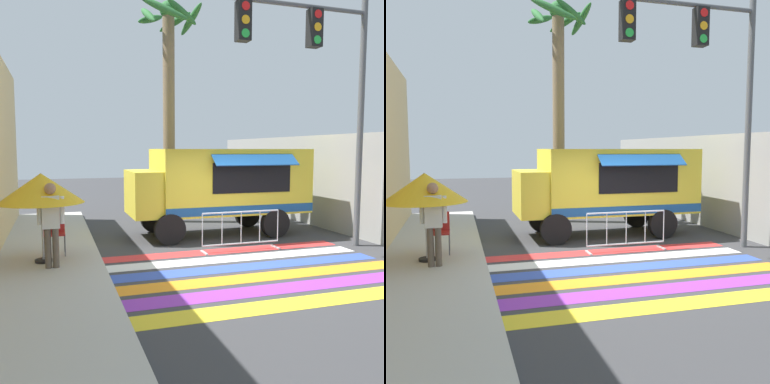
{
  "view_description": "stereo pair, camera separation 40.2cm",
  "coord_description": "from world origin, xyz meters",
  "views": [
    {
      "loc": [
        -3.98,
        -8.87,
        2.56
      ],
      "look_at": [
        -0.44,
        2.05,
        1.42
      ],
      "focal_mm": 40.0,
      "sensor_mm": 36.0,
      "label": 1
    },
    {
      "loc": [
        -3.59,
        -8.99,
        2.56
      ],
      "look_at": [
        -0.44,
        2.05,
        1.42
      ],
      "focal_mm": 40.0,
      "sensor_mm": 36.0,
      "label": 2
    }
  ],
  "objects": [
    {
      "name": "concrete_wall_right",
      "position": [
        4.42,
        3.0,
        1.51
      ],
      "size": [
        0.2,
        16.0,
        3.03
      ],
      "color": "gray",
      "rests_on": "ground_plane"
    },
    {
      "name": "vendor_person",
      "position": [
        -4.06,
        0.09,
        1.15
      ],
      "size": [
        0.53,
        0.23,
        1.73
      ],
      "rotation": [
        0.0,
        0.0,
        -0.16
      ],
      "color": "brown",
      "rests_on": "sidewalk_left"
    },
    {
      "name": "folding_chair",
      "position": [
        -4.01,
        1.29,
        0.73
      ],
      "size": [
        0.47,
        0.47,
        0.94
      ],
      "rotation": [
        0.0,
        0.0,
        0.0
      ],
      "color": "#4C4C51",
      "rests_on": "sidewalk_left"
    },
    {
      "name": "traffic_signal_pole",
      "position": [
        2.28,
        0.45,
        4.61
      ],
      "size": [
        4.41,
        0.29,
        6.46
      ],
      "color": "#515456",
      "rests_on": "ground_plane"
    },
    {
      "name": "barricade_front",
      "position": [
        0.5,
        0.91,
        0.5
      ],
      "size": [
        2.11,
        0.44,
        1.01
      ],
      "color": "#B7BABF",
      "rests_on": "ground_plane"
    },
    {
      "name": "crosswalk_painted",
      "position": [
        0.0,
        -0.93,
        0.0
      ],
      "size": [
        6.4,
        4.36,
        0.01
      ],
      "color": "yellow",
      "rests_on": "ground_plane"
    },
    {
      "name": "ground_plane",
      "position": [
        0.0,
        0.0,
        0.0
      ],
      "size": [
        60.0,
        60.0,
        0.0
      ],
      "primitive_type": "plane",
      "color": "#38383A"
    },
    {
      "name": "food_truck",
      "position": [
        0.65,
        3.0,
        1.54
      ],
      "size": [
        5.29,
        2.49,
        2.57
      ],
      "color": "yellow",
      "rests_on": "ground_plane"
    },
    {
      "name": "patio_umbrella",
      "position": [
        -4.24,
        0.62,
        1.75
      ],
      "size": [
        1.78,
        1.78,
        1.9
      ],
      "color": "black",
      "rests_on": "sidewalk_left"
    },
    {
      "name": "palm_tree",
      "position": [
        -0.09,
        5.71,
        4.91
      ],
      "size": [
        2.24,
        2.37,
        7.59
      ],
      "color": "#7A664C",
      "rests_on": "ground_plane"
    }
  ]
}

